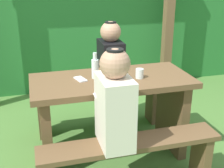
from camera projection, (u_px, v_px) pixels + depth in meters
The scene contains 11 objects.
ground_plane at pixel (112, 153), 2.88m from camera, with size 12.00×12.00×0.00m, color #4A7734.
hedge_backdrop at pixel (74, 17), 4.45m from camera, with size 6.40×0.84×1.99m, color #27712E.
pergola_post_right at pixel (168, 23), 4.13m from camera, with size 0.12×0.12×1.92m, color brown.
picnic_table at pixel (112, 104), 2.69m from camera, with size 1.40×0.64×0.77m.
bench_near at pixel (130, 156), 2.28m from camera, with size 1.40×0.24×0.46m.
bench_far at pixel (99, 101), 3.24m from camera, with size 1.40×0.24×0.46m.
person_white_shirt at pixel (115, 102), 2.09m from camera, with size 0.25×0.35×0.72m.
person_black_coat at pixel (111, 59), 3.10m from camera, with size 0.25×0.35×0.72m.
drinking_glass at pixel (140, 73), 2.59m from camera, with size 0.07×0.07×0.08m, color silver.
bottle_left at pixel (95, 68), 2.57m from camera, with size 0.06×0.06×0.23m.
cell_phone at pixel (80, 79), 2.56m from camera, with size 0.07×0.14×0.01m, color silver.
Camera 1 is at (-0.65, -2.36, 1.66)m, focal length 47.95 mm.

